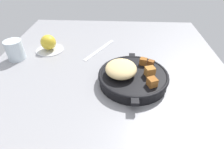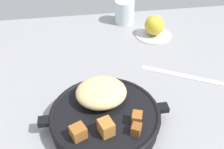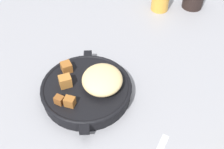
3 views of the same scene
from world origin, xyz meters
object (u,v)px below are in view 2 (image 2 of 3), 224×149
(red_apple, at_px, (154,25))
(butter_knife, at_px, (181,75))
(cast_iron_skillet, at_px, (104,113))
(water_glass_short, at_px, (125,12))

(red_apple, xyz_separation_m, butter_knife, (0.01, -0.23, -0.04))
(cast_iron_skillet, relative_size, water_glass_short, 3.47)
(water_glass_short, bearing_deg, butter_knife, -74.41)
(butter_knife, bearing_deg, cast_iron_skillet, -120.84)
(butter_knife, bearing_deg, red_apple, 122.30)
(red_apple, height_order, butter_knife, red_apple)
(cast_iron_skillet, bearing_deg, butter_knife, 30.49)
(cast_iron_skillet, xyz_separation_m, butter_knife, (0.24, 0.14, -0.03))
(cast_iron_skillet, height_order, butter_knife, cast_iron_skillet)
(red_apple, relative_size, water_glass_short, 0.81)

